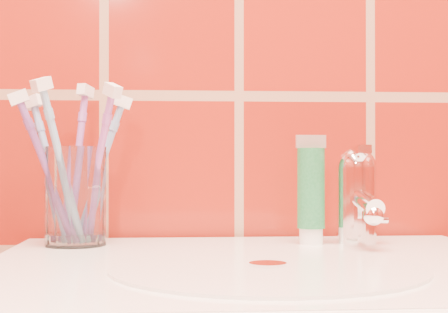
{
  "coord_description": "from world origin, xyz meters",
  "views": [
    {
      "loc": [
        -0.09,
        0.27,
        0.95
      ],
      "look_at": [
        -0.03,
        1.08,
        0.96
      ],
      "focal_mm": 55.0,
      "sensor_mm": 36.0,
      "label": 1
    }
  ],
  "objects": [
    {
      "name": "toothpaste_tube",
      "position": [
        0.08,
        1.1,
        0.91
      ],
      "size": [
        0.04,
        0.03,
        0.13
      ],
      "rotation": [
        0.0,
        0.0,
        0.11
      ],
      "color": "white",
      "rests_on": "pedestal_sink"
    },
    {
      "name": "faucet",
      "position": [
        0.14,
        1.09,
        0.91
      ],
      "size": [
        0.05,
        0.11,
        0.12
      ],
      "color": "white",
      "rests_on": "pedestal_sink"
    },
    {
      "name": "toothbrush_1",
      "position": [
        -0.21,
        1.13,
        0.95
      ],
      "size": [
        0.08,
        0.11,
        0.21
      ],
      "primitive_type": null,
      "rotation": [
        0.2,
        0.0,
        2.7
      ],
      "color": "#8C4DA6",
      "rests_on": "glass_tumbler"
    },
    {
      "name": "toothbrush_5",
      "position": [
        -0.18,
        1.12,
        0.94
      ],
      "size": [
        0.09,
        0.09,
        0.19
      ],
      "primitive_type": null,
      "rotation": [
        0.32,
        0.0,
        1.66
      ],
      "color": "#7197C9",
      "rests_on": "glass_tumbler"
    },
    {
      "name": "toothbrush_0",
      "position": [
        -0.24,
        1.09,
        0.94
      ],
      "size": [
        0.12,
        0.11,
        0.19
      ],
      "primitive_type": null,
      "rotation": [
        0.37,
        0.0,
        -1.35
      ],
      "color": "#6E4493",
      "rests_on": "glass_tumbler"
    },
    {
      "name": "toothbrush_3",
      "position": [
        -0.22,
        1.08,
        0.95
      ],
      "size": [
        0.13,
        0.13,
        0.21
      ],
      "primitive_type": null,
      "rotation": [
        0.3,
        0.0,
        -0.74
      ],
      "color": "#77ADD4",
      "rests_on": "glass_tumbler"
    },
    {
      "name": "toothbrush_2",
      "position": [
        -0.18,
        1.09,
        0.95
      ],
      "size": [
        0.14,
        0.14,
        0.21
      ],
      "primitive_type": null,
      "rotation": [
        0.34,
        0.0,
        0.7
      ],
      "color": "#944EA7",
      "rests_on": "glass_tumbler"
    },
    {
      "name": "glass_tumbler",
      "position": [
        -0.21,
        1.11,
        0.91
      ],
      "size": [
        0.09,
        0.09,
        0.12
      ],
      "primitive_type": "cylinder",
      "rotation": [
        0.0,
        0.0,
        -0.3
      ],
      "color": "white",
      "rests_on": "pedestal_sink"
    },
    {
      "name": "toothbrush_4",
      "position": [
        -0.24,
        1.11,
        0.94
      ],
      "size": [
        0.12,
        0.11,
        0.19
      ],
      "primitive_type": null,
      "rotation": [
        0.31,
        0.0,
        -2.02
      ],
      "color": "#6D8AC3",
      "rests_on": "glass_tumbler"
    }
  ]
}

